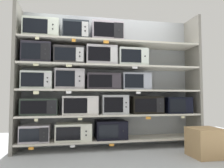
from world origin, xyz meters
name	(u,v)px	position (x,y,z in m)	size (l,w,h in m)	color
ground	(127,168)	(0.00, -1.00, -0.01)	(7.04, 6.00, 0.02)	#B2B7BC
back_panel	(109,80)	(0.00, 0.27, 1.17)	(3.24, 0.04, 2.35)	#9EA3A8
upright_left	(16,77)	(-1.55, 0.00, 1.17)	(0.05, 0.49, 2.35)	gray
upright_right	(193,80)	(1.55, 0.00, 1.17)	(0.05, 0.49, 2.35)	gray
shelf_0	(112,139)	(0.00, 0.00, 0.15)	(3.04, 0.49, 0.03)	beige
microwave_0	(36,133)	(-1.24, 0.00, 0.29)	(0.45, 0.42, 0.26)	#BDB5C1
microwave_1	(73,131)	(-0.65, 0.00, 0.30)	(0.58, 0.43, 0.27)	silver
microwave_2	(111,129)	(-0.02, 0.00, 0.31)	(0.51, 0.43, 0.30)	black
price_tag_0	(31,148)	(-1.26, -0.25, 0.11)	(0.07, 0.00, 0.04)	orange
price_tag_1	(73,146)	(-0.66, -0.25, 0.11)	(0.07, 0.00, 0.03)	white
price_tag_2	(112,145)	(-0.05, -0.25, 0.11)	(0.08, 0.00, 0.04)	orange
shelf_1	(112,115)	(0.00, 0.00, 0.56)	(3.04, 0.49, 0.03)	beige
microwave_3	(40,107)	(-1.18, 0.00, 0.71)	(0.56, 0.38, 0.26)	#28332B
microwave_4	(80,105)	(-0.54, 0.00, 0.73)	(0.57, 0.38, 0.30)	silver
microwave_5	(114,104)	(0.04, 0.00, 0.73)	(0.44, 0.38, 0.32)	#BBBDC2
microwave_6	(145,105)	(0.60, 0.00, 0.72)	(0.54, 0.42, 0.30)	black
microwave_7	(175,105)	(1.18, 0.00, 0.72)	(0.46, 0.43, 0.29)	black
price_tag_3	(36,120)	(-1.20, -0.25, 0.52)	(0.05, 0.00, 0.04)	beige
price_tag_4	(80,119)	(-0.55, -0.25, 0.52)	(0.07, 0.00, 0.03)	beige
price_tag_5	(148,118)	(0.56, -0.25, 0.52)	(0.09, 0.00, 0.04)	orange
price_tag_6	(183,117)	(1.18, -0.25, 0.52)	(0.06, 0.00, 0.04)	beige
shelf_2	(112,91)	(0.00, 0.00, 0.97)	(3.04, 0.49, 0.03)	beige
microwave_8	(38,81)	(-1.23, 0.00, 1.13)	(0.47, 0.38, 0.28)	silver
microwave_9	(70,79)	(-0.72, 0.00, 1.15)	(0.47, 0.35, 0.33)	#BBB6BB
microwave_10	(103,82)	(-0.16, 0.00, 1.12)	(0.56, 0.43, 0.27)	#322D33
microwave_11	(135,82)	(0.41, 0.00, 1.13)	(0.49, 0.41, 0.29)	#9AA0AF
price_tag_7	(36,93)	(-1.21, -0.25, 0.93)	(0.08, 0.00, 0.05)	beige
price_tag_8	(69,92)	(-0.73, -0.25, 0.93)	(0.08, 0.00, 0.04)	white
price_tag_9	(138,93)	(0.39, -0.25, 0.93)	(0.08, 0.00, 0.04)	white
shelf_3	(112,67)	(0.00, 0.00, 1.39)	(3.04, 0.49, 0.03)	beige
microwave_12	(38,54)	(-1.24, 0.00, 1.57)	(0.45, 0.42, 0.33)	#2A2934
microwave_13	(69,56)	(-0.73, 0.00, 1.55)	(0.48, 0.38, 0.29)	#353335
microwave_14	(101,56)	(-0.20, 0.00, 1.56)	(0.51, 0.43, 0.32)	#BBB6BB
microwave_15	(131,58)	(0.35, 0.00, 1.55)	(0.51, 0.43, 0.30)	silver
price_tag_10	(36,65)	(-1.22, -0.25, 1.35)	(0.08, 0.00, 0.03)	beige
price_tag_11	(69,66)	(-0.73, -0.25, 1.35)	(0.09, 0.00, 0.03)	beige
price_tag_12	(135,68)	(0.34, -0.25, 1.35)	(0.09, 0.00, 0.03)	white
shelf_4	(112,43)	(0.00, 0.00, 1.80)	(3.04, 0.49, 0.03)	beige
microwave_16	(42,30)	(-1.18, 0.00, 1.97)	(0.56, 0.36, 0.32)	silver
microwave_17	(76,32)	(-0.63, 0.00, 1.97)	(0.42, 0.39, 0.30)	#272E36
microwave_18	(107,33)	(-0.10, 0.00, 1.97)	(0.53, 0.41, 0.32)	#BFB1BD
price_tag_13	(37,38)	(-1.21, -0.25, 1.76)	(0.06, 0.00, 0.04)	beige
price_tag_14	(74,40)	(-0.66, -0.25, 1.75)	(0.06, 0.00, 0.05)	orange
price_tag_15	(106,42)	(-0.15, -0.25, 1.75)	(0.09, 0.00, 0.05)	orange
shipping_carton	(205,142)	(1.21, -0.80, 0.21)	(0.42, 0.42, 0.41)	tan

